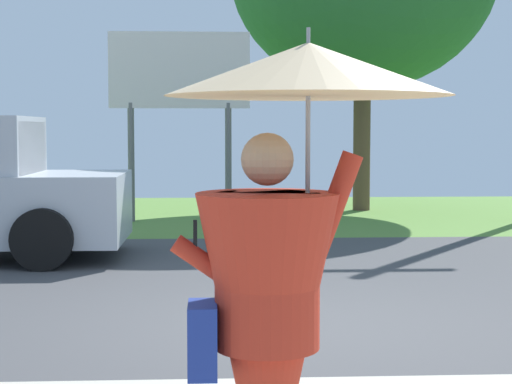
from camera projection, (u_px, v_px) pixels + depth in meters
The scene contains 3 objects.
ground_plane at pixel (264, 274), 10.37m from camera, with size 40.00×22.00×0.20m.
monk_pedestrian at pixel (280, 257), 3.55m from camera, with size 1.19×1.19×2.13m.
roadside_billboard at pixel (179, 84), 15.73m from camera, with size 2.60×0.12×3.50m.
Camera 1 is at (-0.64, -7.30, 1.71)m, focal length 59.87 mm.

